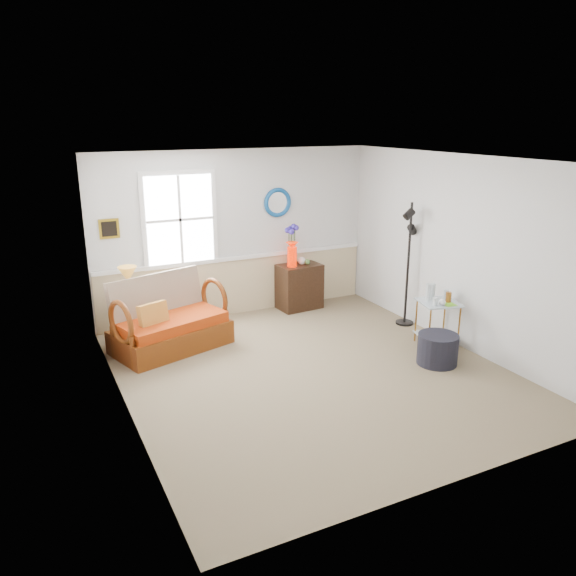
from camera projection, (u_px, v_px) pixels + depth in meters
name	position (u px, v px, depth m)	size (l,w,h in m)	color
floor	(312.00, 372.00, 7.02)	(4.50, 5.00, 0.01)	#7B694E
ceiling	(315.00, 159.00, 6.26)	(4.50, 5.00, 0.01)	white
walls	(313.00, 272.00, 6.64)	(4.51, 5.01, 2.60)	silver
wainscot	(238.00, 286.00, 9.02)	(4.46, 0.02, 0.90)	#C7B288
chair_rail	(238.00, 258.00, 8.87)	(4.46, 0.04, 0.06)	white
window	(180.00, 220.00, 8.29)	(1.14, 0.06, 1.44)	white
picture	(109.00, 229.00, 7.88)	(0.28, 0.03, 0.28)	#B69021
mirror	(277.00, 202.00, 8.93)	(0.47, 0.47, 0.07)	#1664A4
loveseat	(170.00, 314.00, 7.60)	(1.52, 0.86, 0.99)	#783C0A
throw_pillow	(154.00, 318.00, 7.35)	(0.41, 0.10, 0.41)	#B95A14
lamp_stand	(130.00, 321.00, 7.87)	(0.36, 0.36, 0.63)	#331E11
table_lamp	(128.00, 283.00, 7.68)	(0.26, 0.26, 0.47)	#B67B28
potted_plant	(136.00, 288.00, 7.85)	(0.30, 0.33, 0.26)	#547C3C
cabinet	(299.00, 286.00, 9.27)	(0.69, 0.45, 0.74)	#331E11
flower_vase	(292.00, 246.00, 8.96)	(0.20, 0.20, 0.67)	red
side_table	(437.00, 324.00, 7.73)	(0.51, 0.51, 0.64)	#AE7324
tabletop_items	(440.00, 293.00, 7.60)	(0.41, 0.41, 0.24)	silver
floor_lamp	(408.00, 265.00, 8.38)	(0.27, 0.27, 1.87)	black
ottoman	(438.00, 349.00, 7.20)	(0.52, 0.52, 0.40)	black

